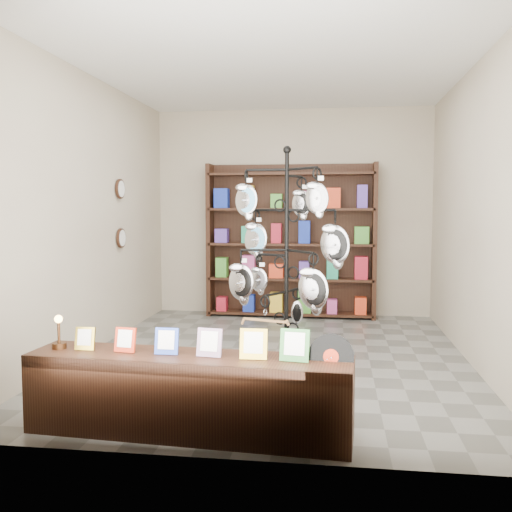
% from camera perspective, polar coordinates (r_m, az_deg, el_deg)
% --- Properties ---
extents(ground, '(5.00, 5.00, 0.00)m').
position_cam_1_polar(ground, '(6.12, 1.74, -10.01)').
color(ground, slate).
rests_on(ground, ground).
extents(room_envelope, '(5.00, 5.00, 5.00)m').
position_cam_1_polar(room_envelope, '(5.93, 1.78, 7.55)').
color(room_envelope, '#BDB398').
rests_on(room_envelope, ground).
extents(display_tree, '(1.13, 1.13, 2.09)m').
position_cam_1_polar(display_tree, '(4.85, 3.08, 0.54)').
color(display_tree, black).
rests_on(display_tree, ground).
extents(front_shelf, '(2.28, 0.60, 0.80)m').
position_cam_1_polar(front_shelf, '(4.09, -6.77, -13.57)').
color(front_shelf, black).
rests_on(front_shelf, ground).
extents(back_shelving, '(2.42, 0.36, 2.20)m').
position_cam_1_polar(back_shelving, '(8.22, 3.50, 1.06)').
color(back_shelving, black).
rests_on(back_shelving, ground).
extents(wall_clocks, '(0.03, 0.24, 0.84)m').
position_cam_1_polar(wall_clocks, '(7.18, -13.38, 4.15)').
color(wall_clocks, black).
rests_on(wall_clocks, ground).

